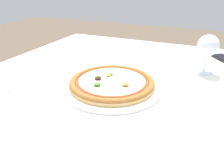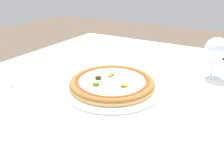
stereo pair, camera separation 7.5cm
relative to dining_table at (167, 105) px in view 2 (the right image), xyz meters
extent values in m
cube|color=brown|center=(0.00, 0.00, 0.05)|extent=(1.37, 1.00, 0.04)
cube|color=silver|center=(0.00, 0.00, 0.07)|extent=(1.47, 1.10, 0.01)
cylinder|color=brown|center=(-0.63, 0.44, -0.32)|extent=(0.06, 0.06, 0.72)
cylinder|color=white|center=(-0.17, -0.12, 0.08)|extent=(0.34, 0.34, 0.01)
cylinder|color=#E0B26B|center=(-0.17, -0.12, 0.09)|extent=(0.29, 0.29, 0.01)
torus|color=#935B28|center=(-0.17, -0.12, 0.10)|extent=(0.29, 0.29, 0.02)
cylinder|color=#BC381E|center=(-0.17, -0.12, 0.10)|extent=(0.25, 0.25, 0.00)
cylinder|color=beige|center=(-0.17, -0.12, 0.10)|extent=(0.23, 0.23, 0.00)
ellipsoid|color=#4C7A33|center=(-0.19, -0.08, 0.11)|extent=(0.02, 0.02, 0.01)
ellipsoid|color=#4C7A33|center=(-0.20, -0.17, 0.11)|extent=(0.02, 0.02, 0.01)
ellipsoid|color=#BC9342|center=(-0.19, -0.09, 0.11)|extent=(0.02, 0.02, 0.01)
ellipsoid|color=#2D2319|center=(-0.22, -0.13, 0.11)|extent=(0.02, 0.02, 0.01)
ellipsoid|color=#BC9342|center=(-0.11, -0.14, 0.11)|extent=(0.02, 0.02, 0.01)
cube|color=silver|center=(-0.48, -0.28, 0.08)|extent=(0.03, 0.02, 0.00)
cube|color=silver|center=(-0.49, -0.26, 0.08)|extent=(0.01, 0.05, 0.00)
cube|color=silver|center=(-0.48, -0.26, 0.08)|extent=(0.01, 0.05, 0.00)
cube|color=silver|center=(-0.48, -0.25, 0.08)|extent=(0.01, 0.05, 0.00)
cube|color=silver|center=(-0.47, -0.25, 0.08)|extent=(0.01, 0.05, 0.00)
cylinder|color=silver|center=(0.11, 0.16, 0.08)|extent=(0.07, 0.07, 0.00)
cylinder|color=silver|center=(0.11, 0.16, 0.12)|extent=(0.01, 0.01, 0.07)
sphere|color=silver|center=(0.11, 0.16, 0.19)|extent=(0.08, 0.08, 0.08)
camera|label=1|loc=(0.10, -0.74, 0.42)|focal=35.00mm
camera|label=2|loc=(0.17, -0.70, 0.42)|focal=35.00mm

